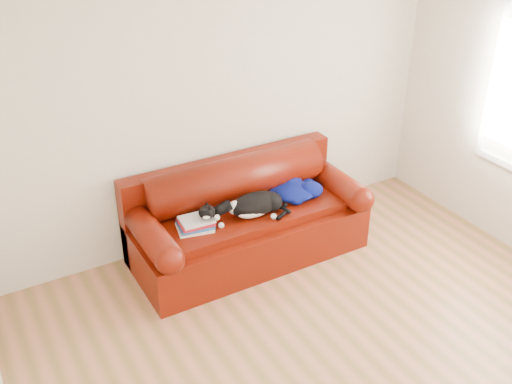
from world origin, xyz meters
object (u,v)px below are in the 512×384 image
book_stack (196,224)px  blanket (295,190)px  sofa_base (248,233)px  cat (255,205)px

book_stack → blanket: 1.03m
sofa_base → book_stack: bearing=-172.3°
cat → blanket: (0.48, 0.09, -0.03)m
book_stack → cat: size_ratio=0.52×
sofa_base → cat: cat is taller
sofa_base → book_stack: book_stack is taller
sofa_base → blanket: size_ratio=4.35×
blanket → book_stack: bearing=-177.4°
book_stack → blanket: size_ratio=0.70×
sofa_base → book_stack: 0.63m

